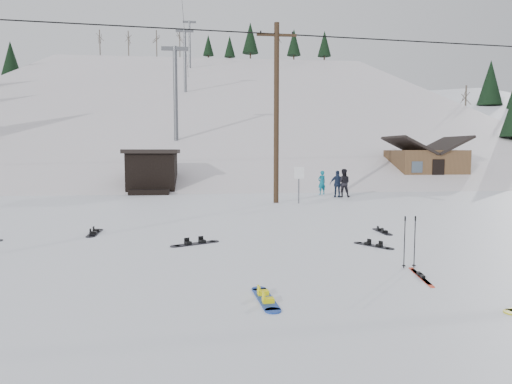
{
  "coord_description": "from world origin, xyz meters",
  "views": [
    {
      "loc": [
        -1.59,
        -9.02,
        2.67
      ],
      "look_at": [
        -0.05,
        4.86,
        1.4
      ],
      "focal_mm": 32.0,
      "sensor_mm": 36.0,
      "label": 1
    }
  ],
  "objects": [
    {
      "name": "board_scatter_f",
      "position": [
        4.17,
        5.23,
        0.02
      ],
      "size": [
        0.26,
        1.31,
        0.09
      ],
      "rotation": [
        0.0,
        0.0,
        1.59
      ],
      "color": "black",
      "rests_on": "ground"
    },
    {
      "name": "lift_tower_near",
      "position": [
        -4.0,
        30.0,
        7.86
      ],
      "size": [
        2.2,
        0.36,
        8.0
      ],
      "color": "#595B60",
      "rests_on": "ski_slope"
    },
    {
      "name": "hero_skis",
      "position": [
        2.92,
        -0.02,
        0.02
      ],
      "size": [
        0.32,
        1.49,
        0.08
      ],
      "rotation": [
        0.0,
        0.0,
        -0.16
      ],
      "color": "red",
      "rests_on": "ground"
    },
    {
      "name": "treeline_crest",
      "position": [
        0.0,
        86.0,
        0.0
      ],
      "size": [
        50.0,
        6.0,
        10.0
      ],
      "primitive_type": null,
      "color": "black",
      "rests_on": "ski_slope"
    },
    {
      "name": "board_scatter_a",
      "position": [
        -1.91,
        3.95,
        0.03
      ],
      "size": [
        1.38,
        0.85,
        0.11
      ],
      "rotation": [
        0.0,
        0.0,
        0.47
      ],
      "color": "black",
      "rests_on": "ground"
    },
    {
      "name": "ridge_right",
      "position": [
        38.0,
        50.0,
        -11.0
      ],
      "size": [
        45.66,
        93.98,
        54.59
      ],
      "primitive_type": "cube",
      "rotation": [
        0.21,
        -0.05,
        -0.12
      ],
      "color": "white",
      "rests_on": "ground"
    },
    {
      "name": "lift_hut",
      "position": [
        -5.0,
        20.94,
        1.36
      ],
      "size": [
        3.4,
        4.1,
        2.75
      ],
      "color": "black",
      "rests_on": "ground"
    },
    {
      "name": "board_scatter_b",
      "position": [
        -5.17,
        6.02,
        0.03
      ],
      "size": [
        0.3,
        1.51,
        0.11
      ],
      "rotation": [
        0.0,
        0.0,
        1.59
      ],
      "color": "black",
      "rests_on": "ground"
    },
    {
      "name": "ski_slope",
      "position": [
        0.0,
        55.0,
        -12.0
      ],
      "size": [
        60.0,
        85.24,
        65.97
      ],
      "primitive_type": "cube",
      "rotation": [
        0.31,
        0.0,
        0.0
      ],
      "color": "white",
      "rests_on": "ground"
    },
    {
      "name": "ground",
      "position": [
        0.0,
        0.0,
        0.0
      ],
      "size": [
        200.0,
        200.0,
        0.0
      ],
      "primitive_type": "plane",
      "color": "white",
      "rests_on": "ground"
    },
    {
      "name": "trail_sign",
      "position": [
        3.1,
        13.58,
        1.27
      ],
      "size": [
        0.5,
        0.09,
        1.85
      ],
      "color": "#595B60",
      "rests_on": "ground"
    },
    {
      "name": "lift_tower_mid",
      "position": [
        -4.0,
        50.0,
        14.36
      ],
      "size": [
        2.2,
        0.36,
        8.0
      ],
      "color": "#595B60",
      "rests_on": "ski_slope"
    },
    {
      "name": "skier_pink",
      "position": [
        12.85,
        23.15,
        0.86
      ],
      "size": [
        1.28,
        1.04,
        1.73
      ],
      "primitive_type": "imported",
      "rotation": [
        0.0,
        0.0,
        3.56
      ],
      "color": "#E04F6C",
      "rests_on": "ground"
    },
    {
      "name": "ski_poles",
      "position": [
        3.0,
        0.73,
        0.61
      ],
      "size": [
        0.33,
        0.09,
        1.2
      ],
      "color": "black",
      "rests_on": "ground"
    },
    {
      "name": "utility_pole",
      "position": [
        2.0,
        14.0,
        4.68
      ],
      "size": [
        2.0,
        0.26,
        9.0
      ],
      "color": "#3A2819",
      "rests_on": "ground"
    },
    {
      "name": "skier_dark",
      "position": [
        6.28,
        16.37,
        0.81
      ],
      "size": [
        0.94,
        0.82,
        1.63
      ],
      "primitive_type": "imported",
      "rotation": [
        0.0,
        0.0,
        2.84
      ],
      "color": "black",
      "rests_on": "ground"
    },
    {
      "name": "board_scatter_d",
      "position": [
        3.07,
        3.13,
        0.02
      ],
      "size": [
        0.84,
        1.11,
        0.09
      ],
      "rotation": [
        0.0,
        0.0,
        -0.96
      ],
      "color": "black",
      "rests_on": "ground"
    },
    {
      "name": "skier_navy",
      "position": [
        5.93,
        16.34,
        0.76
      ],
      "size": [
        0.94,
        0.5,
        1.53
      ],
      "primitive_type": "imported",
      "rotation": [
        0.0,
        0.0,
        3.0
      ],
      "color": "#1B2844",
      "rests_on": "ground"
    },
    {
      "name": "skier_teal",
      "position": [
        5.44,
        18.0,
        0.73
      ],
      "size": [
        0.62,
        0.52,
        1.45
      ],
      "primitive_type": "imported",
      "rotation": [
        0.0,
        0.0,
        3.53
      ],
      "color": "#0C6880",
      "rests_on": "ground"
    },
    {
      "name": "hero_snowboard",
      "position": [
        -0.54,
        -1.11,
        0.03
      ],
      "size": [
        0.38,
        1.49,
        0.1
      ],
      "rotation": [
        0.0,
        0.0,
        1.65
      ],
      "color": "#193DA4",
      "rests_on": "ground"
    },
    {
      "name": "cabin",
      "position": [
        15.0,
        24.0,
        1.48
      ],
      "size": [
        5.39,
        4.4,
        3.77
      ],
      "color": "brown",
      "rests_on": "ground"
    },
    {
      "name": "lift_tower_far",
      "position": [
        -4.0,
        70.0,
        20.86
      ],
      "size": [
        2.2,
        0.36,
        8.0
      ],
      "color": "#595B60",
      "rests_on": "ski_slope"
    }
  ]
}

